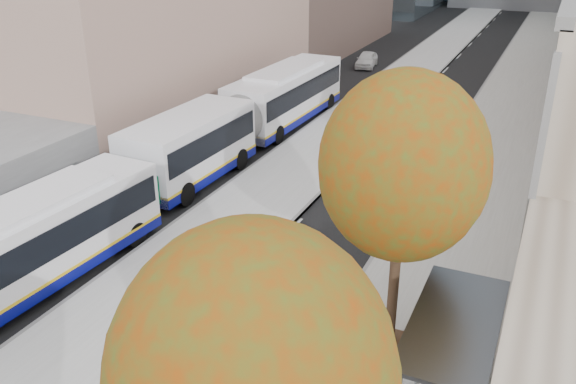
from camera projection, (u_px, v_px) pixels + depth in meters
The scene contains 7 objects.
bus_platform at pixel (369, 108), 38.08m from camera, with size 4.25×150.00×0.15m, color #AEAEAE.
sidewalk at pixel (502, 125), 35.08m from camera, with size 4.75×150.00×0.08m, color gray.
bus_shelter at pixel (461, 339), 13.60m from camera, with size 1.90×4.40×2.53m.
tree_b at pixel (253, 380), 8.27m from camera, with size 4.00×4.00×6.97m.
tree_c at pixel (403, 167), 14.85m from camera, with size 4.20×4.20×7.28m.
bus_far at pixel (251, 114), 31.42m from camera, with size 3.16×18.38×3.05m.
distant_car at pixel (367, 60), 48.90m from camera, with size 1.45×3.59×1.22m, color silver.
Camera 1 is at (6.72, -0.75, 10.73)m, focal length 38.00 mm.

